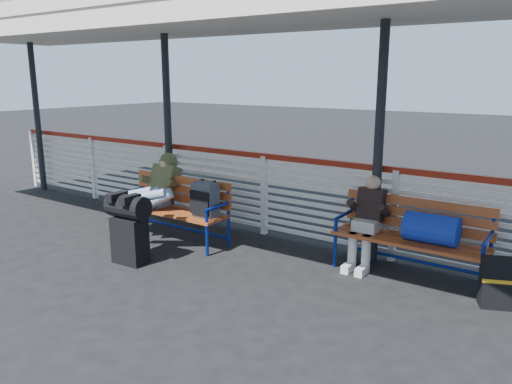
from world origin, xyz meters
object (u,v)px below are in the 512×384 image
Objects in this scene: luggage_stack at (129,226)px; companion_person at (367,221)px; bench_left at (185,202)px; bench_right at (422,230)px; traveler_man at (149,194)px; suitcase_side at (500,283)px.

companion_person reaches higher than luggage_stack.
luggage_stack is at bearing -147.35° from companion_person.
bench_left reaches higher than luggage_stack.
bench_right is 1.10× the size of traveler_man.
traveler_man is at bearing 112.88° from luggage_stack.
bench_right is (3.20, 1.62, 0.11)m from luggage_stack.
companion_person is at bearing -179.53° from bench_right.
suitcase_side is at bearing 8.05° from traveler_man.
bench_right reaches higher than luggage_stack.
luggage_stack is at bearing -91.04° from bench_left.
companion_person is at bearing 17.96° from traveler_man.
bench_right is (3.18, 0.59, -0.00)m from bench_left.
luggage_stack is at bearing -63.30° from traveler_man.
suitcase_side is at bearing 4.03° from bench_left.
bench_left is at bearing -166.81° from companion_person.
bench_left is at bearing 85.14° from luggage_stack.
luggage_stack is at bearing -153.14° from bench_right.
companion_person reaches higher than suitcase_side.
luggage_stack is 1.04m from bench_left.
luggage_stack is at bearing 174.90° from suitcase_side.
suitcase_side is (1.60, -0.30, -0.33)m from companion_person.
bench_right is at bearing 138.93° from suitcase_side.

